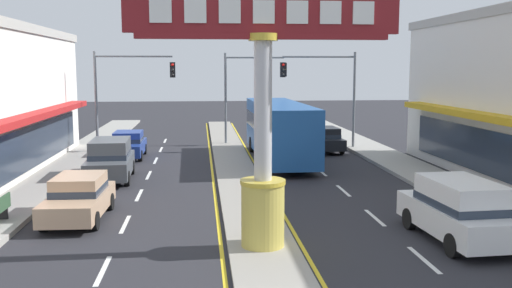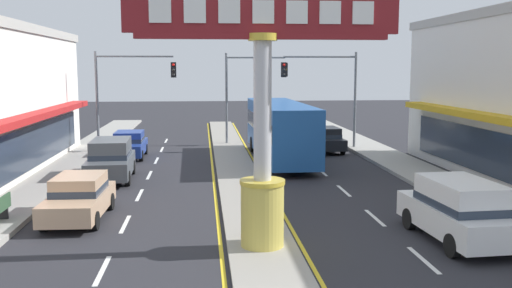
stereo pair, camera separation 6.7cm
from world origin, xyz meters
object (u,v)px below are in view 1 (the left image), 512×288
object	(u,v)px
sedan_far_left_oncoming	(324,139)
traffic_light_median_far	(248,83)
district_sign	(263,114)
traffic_light_right_side	(327,83)
suv_mid_left_lane	(459,210)
sedan_far_right_lane	(79,197)
bus_near_right_lane	(279,128)
sedan_near_left_lane	(128,144)
traffic_light_left_side	(125,84)
suv_kerb_right	(110,159)

from	to	relation	value
sedan_far_left_oncoming	traffic_light_median_far	bearing A→B (deg)	141.76
district_sign	traffic_light_right_side	world-z (taller)	district_sign
traffic_light_median_far	suv_mid_left_lane	distance (m)	22.94
traffic_light_right_side	sedan_far_right_lane	bearing A→B (deg)	-128.01
sedan_far_right_lane	suv_mid_left_lane	world-z (taller)	suv_mid_left_lane
bus_near_right_lane	sedan_near_left_lane	distance (m)	8.89
traffic_light_right_side	traffic_light_median_far	xyz separation A→B (m)	(-4.79, 2.98, -0.05)
sedan_far_right_lane	sedan_near_left_lane	world-z (taller)	same
district_sign	traffic_light_left_side	bearing A→B (deg)	107.97
sedan_near_left_lane	sedan_far_left_oncoming	distance (m)	11.99
bus_near_right_lane	district_sign	bearing A→B (deg)	-99.62
traffic_light_right_side	suv_kerb_right	distance (m)	15.28
sedan_far_right_lane	sedan_near_left_lane	xyz separation A→B (m)	(-0.00, 13.64, 0.00)
traffic_light_median_far	traffic_light_left_side	bearing A→B (deg)	-156.82
district_sign	traffic_light_right_side	size ratio (longest dim) A/B	1.22
traffic_light_left_side	sedan_far_right_lane	bearing A→B (deg)	-88.93
bus_near_right_lane	suv_mid_left_lane	bearing A→B (deg)	-77.88
traffic_light_left_side	sedan_near_left_lane	size ratio (longest dim) A/B	1.44
traffic_light_right_side	traffic_light_median_far	bearing A→B (deg)	148.06
traffic_light_left_side	suv_mid_left_lane	bearing A→B (deg)	-57.25
traffic_light_left_side	traffic_light_right_side	bearing A→B (deg)	1.42
traffic_light_left_side	sedan_far_right_lane	distance (m)	15.68
traffic_light_left_side	bus_near_right_lane	xyz separation A→B (m)	(8.89, -3.58, -2.38)
district_sign	suv_kerb_right	size ratio (longest dim) A/B	1.62
bus_near_right_lane	sedan_near_left_lane	world-z (taller)	bus_near_right_lane
suv_mid_left_lane	sedan_far_left_oncoming	xyz separation A→B (m)	(-0.00, 18.71, -0.20)
traffic_light_right_side	sedan_near_left_lane	bearing A→B (deg)	-170.88
sedan_far_left_oncoming	sedan_near_left_lane	bearing A→B (deg)	-173.33
district_sign	traffic_light_median_far	distance (m)	22.58
traffic_light_right_side	sedan_far_left_oncoming	size ratio (longest dim) A/B	1.43
sedan_near_left_lane	suv_mid_left_lane	xyz separation A→B (m)	(11.91, -17.32, 0.20)
district_sign	suv_mid_left_lane	world-z (taller)	district_sign
district_sign	sedan_near_left_lane	world-z (taller)	district_sign
suv_mid_left_lane	traffic_light_left_side	bearing A→B (deg)	122.75
district_sign	traffic_light_left_side	xyz separation A→B (m)	(-6.24, 19.23, 0.32)
traffic_light_median_far	bus_near_right_lane	distance (m)	7.35
traffic_light_median_far	sedan_far_left_oncoming	bearing A→B (deg)	-38.24
traffic_light_right_side	bus_near_right_lane	xyz separation A→B (m)	(-3.59, -3.89, -2.38)
sedan_far_left_oncoming	suv_mid_left_lane	bearing A→B (deg)	-89.99
district_sign	traffic_light_left_side	size ratio (longest dim) A/B	1.22
district_sign	traffic_light_median_far	world-z (taller)	district_sign
sedan_far_right_lane	district_sign	bearing A→B (deg)	-33.53
traffic_light_right_side	sedan_near_left_lane	distance (m)	12.83
district_sign	traffic_light_left_side	distance (m)	20.22
traffic_light_median_far	sedan_far_left_oncoming	size ratio (longest dim) A/B	1.43
sedan_far_right_lane	traffic_light_right_side	bearing A→B (deg)	51.99
sedan_near_left_lane	bus_near_right_lane	bearing A→B (deg)	-12.63
district_sign	sedan_far_left_oncoming	bearing A→B (deg)	72.58
district_sign	traffic_light_right_side	bearing A→B (deg)	72.29
bus_near_right_lane	traffic_light_median_far	bearing A→B (deg)	99.92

